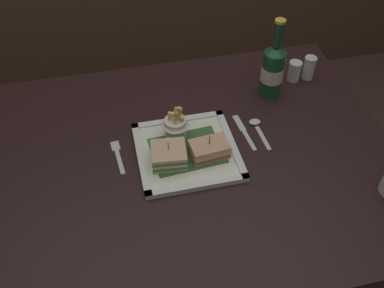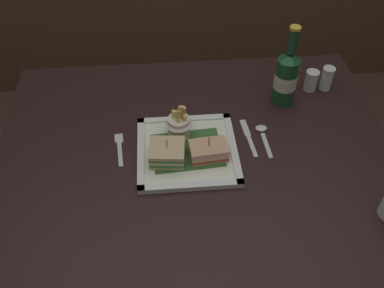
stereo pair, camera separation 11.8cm
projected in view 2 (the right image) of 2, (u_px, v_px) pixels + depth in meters
The scene contains 12 objects.
ground_plane at pixel (195, 279), 1.73m from camera, with size 6.00×6.00×0.00m, color #48342D.
dining_table at pixel (196, 178), 1.28m from camera, with size 1.14×0.92×0.73m.
square_plate at pixel (187, 151), 1.21m from camera, with size 0.28×0.28×0.02m.
sandwich_half_left at pixel (167, 153), 1.17m from camera, with size 0.10×0.10×0.07m.
sandwich_half_right at pixel (208, 151), 1.18m from camera, with size 0.11×0.08×0.07m.
fries_cup at pixel (179, 123), 1.22m from camera, with size 0.08×0.08×0.11m.
beer_bottle at pixel (286, 76), 1.31m from camera, with size 0.07×0.07×0.26m.
fork at pixel (120, 147), 1.23m from camera, with size 0.03×0.13×0.00m.
knife at pixel (248, 136), 1.26m from camera, with size 0.03×0.16×0.00m.
spoon at pixel (263, 133), 1.27m from camera, with size 0.03×0.13×0.01m.
salt_shaker at pixel (311, 82), 1.40m from camera, with size 0.04×0.04×0.07m.
pepper_shaker at pixel (327, 80), 1.40m from camera, with size 0.04×0.04×0.08m.
Camera 2 is at (-0.08, -0.82, 1.61)m, focal length 40.26 mm.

